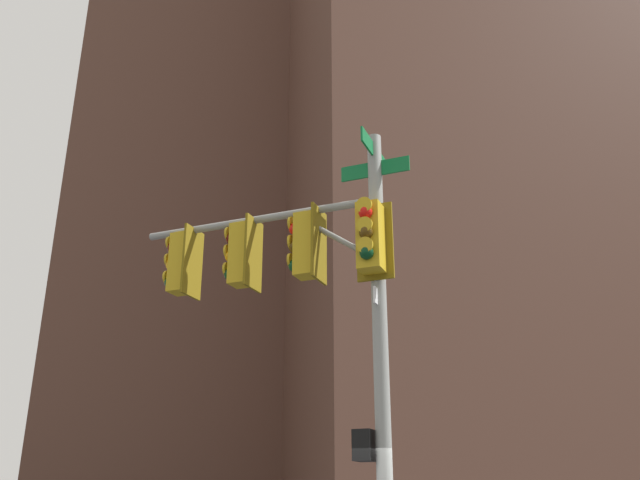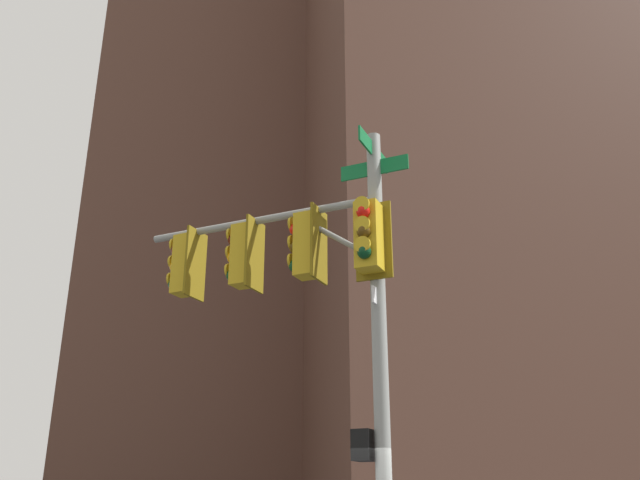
# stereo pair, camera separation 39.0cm
# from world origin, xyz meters

# --- Properties ---
(signal_pole_assembly) EXTENTS (2.83, 3.81, 7.12)m
(signal_pole_assembly) POSITION_xyz_m (-1.04, -0.77, 4.86)
(signal_pole_assembly) COLOR gray
(signal_pole_assembly) RESTS_ON ground_plane
(building_brick_nearside) EXTENTS (27.02, 19.70, 54.14)m
(building_brick_nearside) POSITION_xyz_m (-27.08, 12.33, 27.07)
(building_brick_nearside) COLOR brown
(building_brick_nearside) RESTS_ON ground_plane
(building_brick_midblock) EXTENTS (23.21, 18.33, 34.55)m
(building_brick_midblock) POSITION_xyz_m (-36.36, 0.18, 17.28)
(building_brick_midblock) COLOR brown
(building_brick_midblock) RESTS_ON ground_plane
(building_glass_tower) EXTENTS (26.90, 29.93, 68.04)m
(building_glass_tower) POSITION_xyz_m (-38.22, 10.77, 34.02)
(building_glass_tower) COLOR #9EC6C1
(building_glass_tower) RESTS_ON ground_plane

